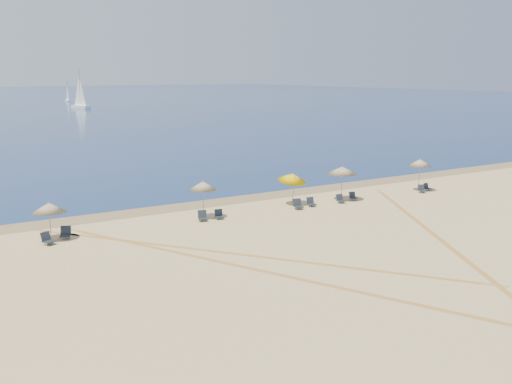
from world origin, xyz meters
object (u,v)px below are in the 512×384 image
umbrella_4 (342,170)px  umbrella_1 (49,208)px  umbrella_5 (420,163)px  chair_8 (353,196)px  chair_10 (427,187)px  chair_3 (202,216)px  sailboat_2 (80,97)px  umbrella_2 (203,186)px  chair_7 (340,199)px  chair_1 (47,239)px  chair_6 (311,202)px  umbrella_3 (292,177)px  chair_5 (298,205)px  chair_9 (422,189)px  chair_2 (66,233)px  sailboat_1 (68,95)px  chair_4 (219,215)px

umbrella_4 → umbrella_1: bearing=178.8°
umbrella_5 → chair_8: umbrella_5 is taller
chair_10 → umbrella_4: bearing=169.4°
chair_3 → sailboat_2: size_ratio=0.08×
umbrella_2 → chair_7: bearing=-6.3°
chair_1 → chair_6: (18.56, -0.03, -0.02)m
chair_3 → chair_10: (20.36, -0.60, -0.04)m
chair_3 → umbrella_3: bearing=26.9°
chair_5 → chair_7: chair_5 is taller
chair_10 → chair_9: bearing=-164.9°
umbrella_5 → chair_10: (0.74, -0.26, -2.06)m
chair_3 → sailboat_2: sailboat_2 is taller
chair_2 → umbrella_2: bearing=24.5°
chair_1 → chair_8: size_ratio=1.28×
umbrella_3 → chair_9: bearing=-9.3°
umbrella_4 → umbrella_5: bearing=-4.0°
chair_7 → chair_6: bearing=-176.5°
umbrella_1 → umbrella_5: (29.12, -0.98, 0.42)m
chair_6 → chair_10: (11.72, -0.29, -0.03)m
chair_3 → chair_9: bearing=17.5°
umbrella_4 → sailboat_1: 173.81m
umbrella_3 → chair_7: (3.41, -1.41, -1.75)m
chair_1 → chair_6: bearing=-24.8°
chair_7 → chair_10: size_ratio=1.12×
umbrella_3 → sailboat_2: sailboat_2 is taller
umbrella_1 → chair_7: umbrella_1 is taller
chair_4 → chair_6: chair_6 is taller
sailboat_2 → chair_9: bearing=-110.6°
umbrella_2 → sailboat_1: size_ratio=0.39×
chair_5 → chair_8: size_ratio=1.20×
chair_1 → chair_5: 17.24m
chair_2 → chair_5: chair_5 is taller
umbrella_1 → chair_1: umbrella_1 is taller
chair_5 → chair_7: bearing=13.5°
chair_2 → chair_7: 19.93m
chair_2 → chair_10: 29.10m
chair_2 → umbrella_3: bearing=24.7°
sailboat_2 → chair_1: bearing=-122.9°
umbrella_1 → chair_7: size_ratio=3.23×
chair_7 → umbrella_2: bearing=-177.8°
chair_3 → umbrella_4: bearing=21.4°
chair_1 → chair_7: size_ratio=1.26×
umbrella_4 → chair_4: umbrella_4 is taller
sailboat_1 → sailboat_2: bearing=-98.8°
chair_10 → sailboat_2: bearing=80.3°
chair_7 → sailboat_2: bearing=90.1°
umbrella_4 → chair_4: size_ratio=3.59×
chair_3 → chair_7: size_ratio=1.18×
umbrella_3 → sailboat_1: bearing=79.8°
umbrella_1 → umbrella_4: 21.41m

